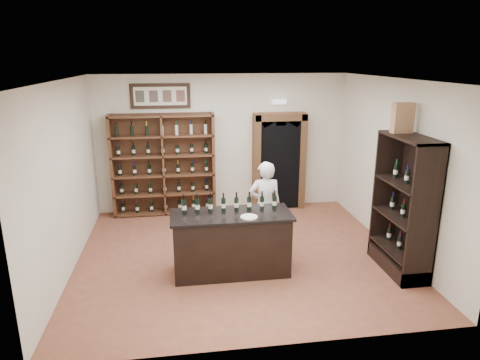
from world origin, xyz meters
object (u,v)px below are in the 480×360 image
Objects in this scene: counter_bottle_0 at (184,206)px; shopkeeper at (265,205)px; wine_crate at (403,118)px; side_cabinet at (403,226)px; tasting_counter at (231,244)px; wine_shelf at (164,165)px.

shopkeeper is (1.43, 0.70, -0.30)m from counter_bottle_0.
counter_bottle_0 is 3.65m from wine_crate.
tasting_counter is at bearing 173.72° from side_cabinet.
side_cabinet is 2.32m from shopkeeper.
wine_shelf is at bearing 139.28° from wine_crate.
side_cabinet is (2.72, -0.30, 0.26)m from tasting_counter.
wine_crate is (1.97, -0.85, 1.63)m from shopkeeper.
side_cabinet reaches higher than tasting_counter.
shopkeeper is at bearing 153.76° from wine_crate.
wine_crate is at bearing -37.88° from wine_shelf.
tasting_counter is 1.17× the size of shopkeeper.
wine_crate is (3.78, -2.94, 1.33)m from wine_shelf.
shopkeeper reaches higher than tasting_counter.
shopkeeper is at bearing 26.22° from counter_bottle_0.
counter_bottle_0 is 0.19× the size of shopkeeper.
wine_crate is at bearing -2.53° from counter_bottle_0.
tasting_counter is 1.15m from shopkeeper.
side_cabinet is 4.71× the size of wine_crate.
wine_shelf is 1.37× the size of shopkeeper.
side_cabinet is 1.71m from wine_crate.
wine_shelf is 5.02m from side_cabinet.
tasting_counter is at bearing -69.44° from wine_shelf.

